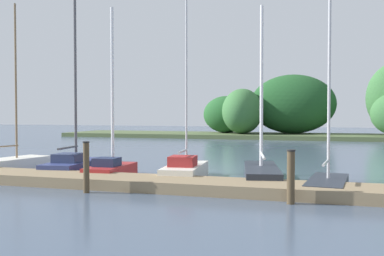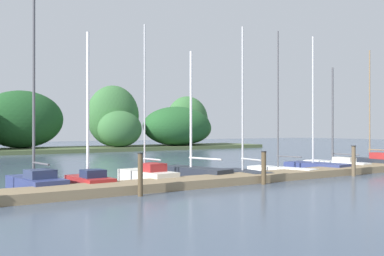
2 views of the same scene
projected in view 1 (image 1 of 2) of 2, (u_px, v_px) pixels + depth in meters
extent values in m
cube|color=#847051|center=(295.00, 190.00, 12.79)|extent=(26.23, 1.80, 0.35)
cube|color=#4C5B38|center=(317.00, 137.00, 42.86)|extent=(52.24, 8.00, 0.40)
ellipsoid|color=#1E4C23|center=(293.00, 104.00, 45.04)|extent=(8.68, 4.95, 6.04)
ellipsoid|color=#386B38|center=(242.00, 111.00, 44.60)|extent=(4.03, 5.93, 4.57)
ellipsoid|color=#235628|center=(226.00, 114.00, 46.63)|extent=(4.86, 3.88, 3.91)
cube|color=silver|center=(12.00, 165.00, 18.32)|extent=(1.81, 3.29, 0.55)
cube|color=silver|center=(38.00, 162.00, 19.56)|extent=(0.83, 0.89, 0.47)
cylinder|color=#7F6647|center=(16.00, 81.00, 18.42)|extent=(0.09, 0.09, 6.46)
cylinder|color=#7F6647|center=(2.00, 147.00, 17.87)|extent=(0.35, 1.57, 0.06)
cube|color=navy|center=(73.00, 167.00, 17.62)|extent=(1.67, 3.48, 0.52)
cube|color=navy|center=(89.00, 164.00, 19.10)|extent=(0.81, 0.91, 0.44)
cube|color=#2D3856|center=(68.00, 158.00, 17.19)|extent=(1.08, 1.11, 0.34)
cylinder|color=#4C4C51|center=(75.00, 73.00, 17.74)|extent=(0.11, 0.11, 7.10)
cylinder|color=#4C4C51|center=(68.00, 148.00, 17.13)|extent=(0.26, 1.60, 0.08)
cube|color=maroon|center=(111.00, 172.00, 16.47)|extent=(1.26, 2.68, 0.48)
cube|color=maroon|center=(123.00, 168.00, 17.62)|extent=(0.65, 0.69, 0.41)
cube|color=#1E2847|center=(107.00, 162.00, 16.14)|extent=(0.88, 0.83, 0.31)
cylinder|color=silver|center=(112.00, 86.00, 16.56)|extent=(0.12, 0.12, 5.92)
cube|color=silver|center=(185.00, 172.00, 15.97)|extent=(1.53, 3.32, 0.55)
cube|color=silver|center=(193.00, 168.00, 17.39)|extent=(0.74, 0.87, 0.47)
cube|color=maroon|center=(183.00, 161.00, 15.56)|extent=(0.99, 1.05, 0.36)
cylinder|color=#B7B7BC|center=(186.00, 74.00, 16.09)|extent=(0.07, 0.07, 6.60)
cylinder|color=#B7B7BC|center=(183.00, 151.00, 15.60)|extent=(0.21, 1.31, 0.08)
cube|color=#232833|center=(262.00, 175.00, 15.40)|extent=(1.86, 4.08, 0.55)
cube|color=#232833|center=(259.00, 169.00, 17.16)|extent=(0.80, 1.08, 0.47)
cylinder|color=silver|center=(262.00, 86.00, 15.59)|extent=(0.12, 0.12, 5.69)
cylinder|color=silver|center=(263.00, 156.00, 14.72)|extent=(0.49, 2.09, 0.09)
cube|color=#232833|center=(327.00, 185.00, 13.66)|extent=(1.38, 3.25, 0.37)
cube|color=#232833|center=(331.00, 179.00, 14.97)|extent=(0.67, 0.84, 0.32)
cylinder|color=#B7B7BC|center=(329.00, 65.00, 13.76)|extent=(0.09, 0.09, 7.14)
cylinder|color=#B7B7BC|center=(326.00, 162.00, 13.19)|extent=(0.23, 1.60, 0.08)
cylinder|color=#4C3D28|center=(86.00, 168.00, 13.34)|extent=(0.18, 0.18, 1.53)
cylinder|color=black|center=(86.00, 142.00, 13.32)|extent=(0.21, 0.21, 0.04)
cylinder|color=#4C3D28|center=(291.00, 178.00, 11.68)|extent=(0.21, 0.21, 1.41)
cylinder|color=black|center=(291.00, 150.00, 11.66)|extent=(0.24, 0.24, 0.04)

